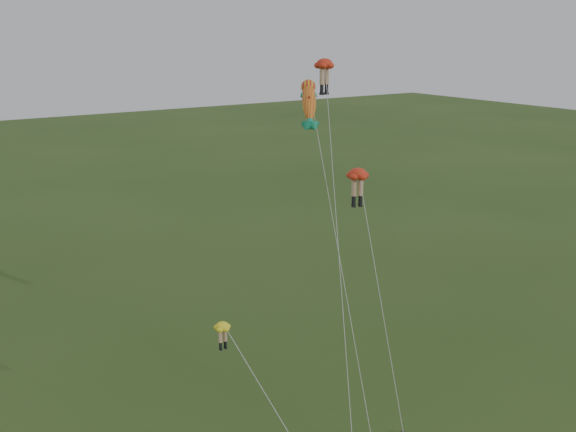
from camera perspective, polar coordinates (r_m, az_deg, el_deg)
legs_kite_red_high at (r=44.13m, az=3.30°, el=12.68°), size 8.59×14.28×19.46m
legs_kite_red_mid at (r=35.89m, az=6.30°, el=3.05°), size 1.65×6.24×13.90m
legs_kite_yellow at (r=30.66m, az=-5.18°, el=-10.97°), size 3.26×5.83×8.11m
fish_kite at (r=37.12m, az=1.91°, el=10.09°), size 2.63×9.64×18.80m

